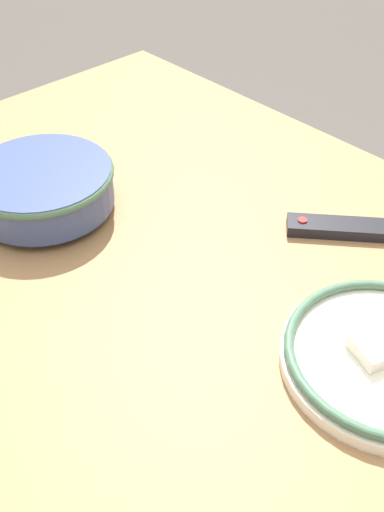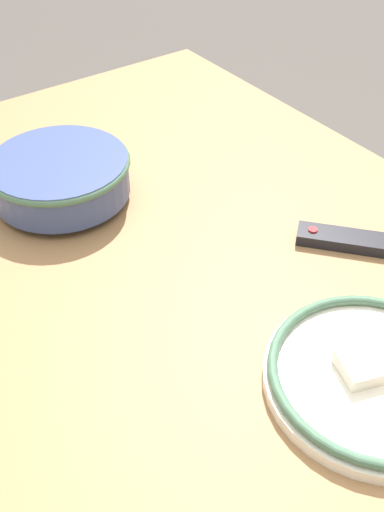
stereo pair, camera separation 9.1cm
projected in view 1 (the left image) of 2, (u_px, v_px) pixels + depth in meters
The scene contains 3 objects.
dining_table at pixel (181, 318), 0.97m from camera, with size 1.49×1.08×0.75m.
noodle_bowl at pixel (43, 187), 1.04m from camera, with size 0.25×0.25×0.08m.
tv_remote at pixel (336, 228), 1.01m from camera, with size 0.15×0.14×0.02m.
Camera 1 is at (0.50, -0.44, 1.39)m, focal length 42.00 mm.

